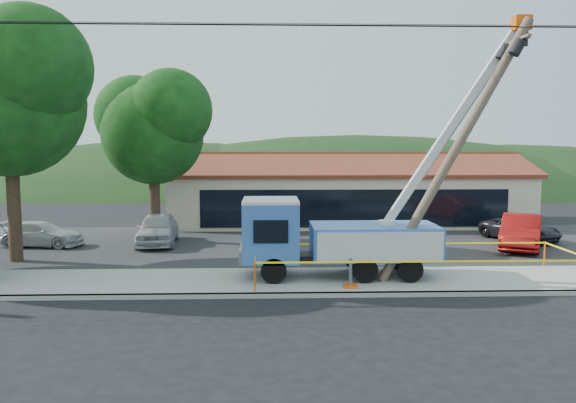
{
  "coord_description": "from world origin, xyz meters",
  "views": [
    {
      "loc": [
        -1.01,
        -16.36,
        5.11
      ],
      "look_at": [
        -0.29,
        5.0,
        2.96
      ],
      "focal_mm": 35.0,
      "sensor_mm": 36.0,
      "label": 1
    }
  ],
  "objects_px": {
    "utility_truck": "(334,234)",
    "car_dark": "(519,242)",
    "leaning_pole": "(462,139)",
    "car_red": "(520,250)",
    "car_silver": "(158,246)",
    "car_white": "(41,248)"
  },
  "relations": [
    {
      "from": "utility_truck",
      "to": "car_dark",
      "type": "relative_size",
      "value": 2.5
    },
    {
      "from": "utility_truck",
      "to": "leaning_pole",
      "type": "bearing_deg",
      "value": -10.45
    },
    {
      "from": "car_dark",
      "to": "utility_truck",
      "type": "bearing_deg",
      "value": -171.37
    },
    {
      "from": "utility_truck",
      "to": "car_red",
      "type": "bearing_deg",
      "value": 30.05
    },
    {
      "from": "car_silver",
      "to": "car_dark",
      "type": "height_order",
      "value": "car_silver"
    },
    {
      "from": "utility_truck",
      "to": "car_white",
      "type": "relative_size",
      "value": 2.52
    },
    {
      "from": "utility_truck",
      "to": "car_red",
      "type": "relative_size",
      "value": 2.13
    },
    {
      "from": "utility_truck",
      "to": "car_dark",
      "type": "xyz_separation_m",
      "value": [
        10.78,
        7.96,
        -1.76
      ]
    },
    {
      "from": "car_red",
      "to": "car_dark",
      "type": "height_order",
      "value": "car_red"
    },
    {
      "from": "utility_truck",
      "to": "car_red",
      "type": "xyz_separation_m",
      "value": [
        9.79,
        5.67,
        -1.76
      ]
    },
    {
      "from": "car_silver",
      "to": "car_dark",
      "type": "xyz_separation_m",
      "value": [
        18.89,
        0.56,
        0.0
      ]
    },
    {
      "from": "car_dark",
      "to": "car_red",
      "type": "bearing_deg",
      "value": -141.02
    },
    {
      "from": "car_white",
      "to": "leaning_pole",
      "type": "bearing_deg",
      "value": -105.8
    },
    {
      "from": "utility_truck",
      "to": "car_white",
      "type": "xyz_separation_m",
      "value": [
        -13.81,
        7.0,
        -1.76
      ]
    },
    {
      "from": "leaning_pole",
      "to": "car_red",
      "type": "height_order",
      "value": "leaning_pole"
    },
    {
      "from": "car_silver",
      "to": "car_white",
      "type": "xyz_separation_m",
      "value": [
        -5.7,
        -0.39,
        0.0
      ]
    },
    {
      "from": "leaning_pole",
      "to": "utility_truck",
      "type": "bearing_deg",
      "value": 169.55
    },
    {
      "from": "car_red",
      "to": "car_white",
      "type": "bearing_deg",
      "value": -156.47
    },
    {
      "from": "car_silver",
      "to": "car_red",
      "type": "height_order",
      "value": "car_red"
    },
    {
      "from": "car_silver",
      "to": "car_white",
      "type": "bearing_deg",
      "value": 179.32
    },
    {
      "from": "car_silver",
      "to": "car_red",
      "type": "xyz_separation_m",
      "value": [
        17.91,
        -1.73,
        0.0
      ]
    },
    {
      "from": "car_silver",
      "to": "car_white",
      "type": "height_order",
      "value": "car_silver"
    }
  ]
}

